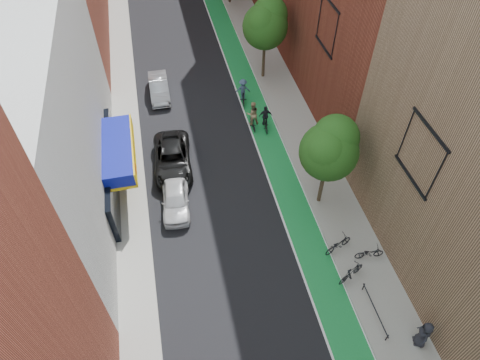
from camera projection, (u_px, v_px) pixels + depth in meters
bike_lane at (239, 67)px, 37.40m from camera, size 2.00×68.00×0.01m
sidewalk_left at (123, 80)px, 35.89m from camera, size 2.00×68.00×0.15m
sidewalk_right at (267, 62)px, 37.71m from camera, size 3.00×68.00×0.15m
building_left_white at (15, 126)px, 22.90m from camera, size 8.00×20.00×12.00m
tree_near at (330, 148)px, 23.71m from camera, size 3.40×3.36×6.42m
tree_mid at (266, 23)px, 32.73m from camera, size 3.55×3.53×6.74m
parked_car_white at (175, 198)px, 26.41m from camera, size 2.00×4.23×1.40m
parked_car_black at (173, 159)px, 28.67m from camera, size 2.81×5.47×1.48m
parked_car_silver at (159, 88)px, 34.14m from camera, size 1.49×4.22×1.39m
cyclist_lane_near at (253, 116)px, 31.21m from camera, size 0.94×1.50×2.24m
cyclist_lane_mid at (265, 121)px, 31.30m from camera, size 1.00×1.63×2.00m
cyclist_lane_far at (243, 93)px, 33.36m from camera, size 1.19×1.90×2.07m
parked_bike_near at (369, 253)px, 23.88m from camera, size 1.70×0.71×0.87m
parked_bike_mid at (351, 273)px, 22.92m from camera, size 1.87×1.23×1.09m
parked_bike_far at (338, 244)px, 24.21m from camera, size 1.96×1.27×0.97m
pedestrian at (424, 334)px, 20.27m from camera, size 0.86×1.05×1.86m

